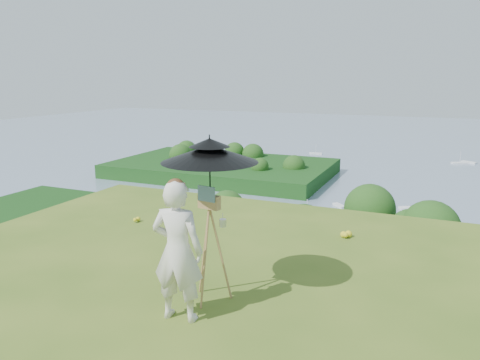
% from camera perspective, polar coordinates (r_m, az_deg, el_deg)
% --- Properties ---
extents(shoreline_tier, '(170.00, 28.00, 8.00)m').
position_cam_1_polar(shoreline_tier, '(87.40, 20.91, -14.79)').
color(shoreline_tier, slate).
rests_on(shoreline_tier, bay_water).
extents(bay_water, '(700.00, 700.00, 0.00)m').
position_cam_1_polar(bay_water, '(246.03, 22.97, 2.92)').
color(bay_water, gray).
rests_on(bay_water, ground).
extents(peninsula, '(90.00, 60.00, 12.00)m').
position_cam_1_polar(peninsula, '(178.47, -2.18, 2.24)').
color(peninsula, '#0F360E').
rests_on(peninsula, bay_water).
extents(slope_trees, '(110.00, 50.00, 6.00)m').
position_cam_1_polar(slope_trees, '(42.25, 20.24, -13.39)').
color(slope_trees, '#184514').
rests_on(slope_trees, forest_slope).
extents(harbor_town, '(110.00, 22.00, 5.00)m').
position_cam_1_polar(harbor_town, '(84.70, 21.25, -10.86)').
color(harbor_town, silver).
rests_on(harbor_town, shoreline_tier).
extents(moored_boats, '(140.00, 140.00, 0.70)m').
position_cam_1_polar(moored_boats, '(168.81, 18.28, -0.61)').
color(moored_boats, white).
rests_on(moored_boats, bay_water).
extents(painter, '(0.69, 0.50, 1.76)m').
position_cam_1_polar(painter, '(5.72, -7.62, -8.59)').
color(painter, silver).
rests_on(painter, ground).
extents(field_easel, '(0.68, 0.68, 1.57)m').
position_cam_1_polar(field_easel, '(6.19, -3.70, -7.77)').
color(field_easel, olive).
rests_on(field_easel, ground).
extents(sun_umbrella, '(1.27, 1.27, 0.92)m').
position_cam_1_polar(sun_umbrella, '(5.95, -3.69, 1.13)').
color(sun_umbrella, black).
rests_on(sun_umbrella, field_easel).
extents(painter_cap, '(0.24, 0.28, 0.10)m').
position_cam_1_polar(painter_cap, '(5.48, -7.87, -0.48)').
color(painter_cap, '#CF7173').
rests_on(painter_cap, painter).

